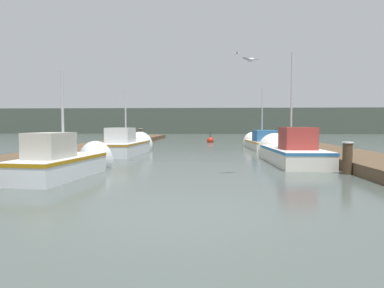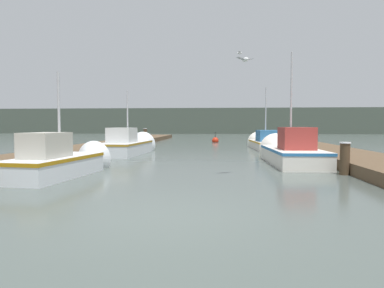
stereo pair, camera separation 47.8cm
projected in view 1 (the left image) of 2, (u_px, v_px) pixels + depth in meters
ground_plane at (179, 217)px, 5.91m from camera, size 200.00×200.00×0.00m
dock_left at (103, 146)px, 22.22m from camera, size 2.85×40.00×0.38m
dock_right at (306, 147)px, 21.48m from camera, size 2.85×40.00×0.38m
distant_shore_ridge at (209, 121)px, 67.81m from camera, size 120.00×16.00×4.54m
fishing_boat_0 at (66, 161)px, 10.64m from camera, size 1.84×4.48×3.58m
fishing_boat_1 at (288, 151)px, 14.65m from camera, size 1.97×5.93×5.07m
fishing_boat_2 at (127, 145)px, 18.79m from camera, size 1.96×5.75×3.89m
fishing_boat_3 at (261, 142)px, 23.29m from camera, size 1.98×5.70×4.60m
mooring_piling_0 at (347, 158)px, 10.99m from camera, size 0.35×0.35×1.04m
mooring_piling_1 at (141, 136)px, 28.11m from camera, size 0.34×0.34×1.29m
channel_buoy at (210, 140)px, 30.93m from camera, size 0.60×0.60×1.10m
seagull_lead at (237, 53)px, 20.10m from camera, size 0.29×0.55×0.12m
seagull_1 at (251, 60)px, 10.10m from camera, size 0.53×0.38×0.12m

